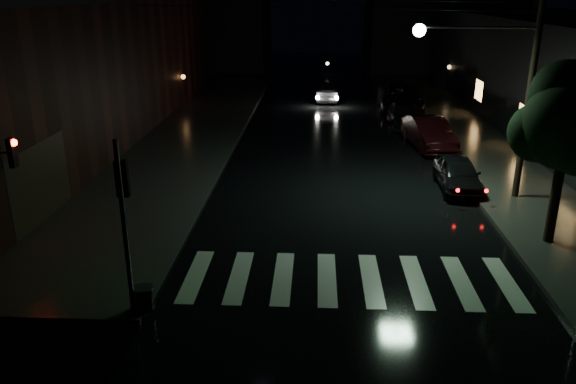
# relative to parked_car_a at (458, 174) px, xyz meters

# --- Properties ---
(ground) EXTENTS (120.00, 120.00, 0.00)m
(ground) POSITION_rel_parked_car_a_xyz_m (-7.60, -8.07, -0.64)
(ground) COLOR black
(ground) RESTS_ON ground
(sidewalk_left) EXTENTS (6.00, 44.00, 0.15)m
(sidewalk_left) POSITION_rel_parked_car_a_xyz_m (-12.60, 5.93, -0.56)
(sidewalk_left) COLOR #282826
(sidewalk_left) RESTS_ON ground
(sidewalk_right) EXTENTS (4.00, 44.00, 0.15)m
(sidewalk_right) POSITION_rel_parked_car_a_xyz_m (2.40, 5.93, -0.56)
(sidewalk_right) COLOR #282826
(sidewalk_right) RESTS_ON ground
(building_left) EXTENTS (10.00, 36.00, 7.00)m
(building_left) POSITION_rel_parked_car_a_xyz_m (-19.60, 7.93, 2.86)
(building_left) COLOR black
(building_left) RESTS_ON ground
(building_far_left) EXTENTS (14.00, 10.00, 8.00)m
(building_far_left) POSITION_rel_parked_car_a_xyz_m (-17.60, 36.93, 3.36)
(building_far_left) COLOR black
(building_far_left) RESTS_ON ground
(building_far_right) EXTENTS (14.00, 10.00, 7.00)m
(building_far_right) POSITION_rel_parked_car_a_xyz_m (6.40, 36.93, 2.86)
(building_far_right) COLOR black
(building_far_right) RESTS_ON ground
(crosswalk) EXTENTS (9.00, 3.00, 0.01)m
(crosswalk) POSITION_rel_parked_car_a_xyz_m (-4.60, -7.57, -0.63)
(crosswalk) COLOR beige
(crosswalk) RESTS_ON ground
(signal_pole_corner) EXTENTS (0.68, 0.61, 4.20)m
(signal_pole_corner) POSITION_rel_parked_car_a_xyz_m (-9.74, -9.53, 0.90)
(signal_pole_corner) COLOR slate
(signal_pole_corner) RESTS_ON ground
(signal_red_facade) EXTENTS (0.54, 0.28, 0.85)m
(signal_red_facade) POSITION_rel_parked_car_a_xyz_m (-14.24, -6.07, 2.41)
(signal_red_facade) COLOR slate
(signal_red_facade) RESTS_ON ground
(street_tree) EXTENTS (3.10, 2.90, 5.40)m
(street_tree) POSITION_rel_parked_car_a_xyz_m (1.63, -4.94, 3.10)
(street_tree) COLOR black
(street_tree) RESTS_ON ground
(utility_pole) EXTENTS (4.92, 0.44, 8.00)m
(utility_pole) POSITION_rel_parked_car_a_xyz_m (1.23, -1.07, 3.96)
(utility_pole) COLOR black
(utility_pole) RESTS_ON ground
(parked_car_a) EXTENTS (1.61, 3.79, 1.28)m
(parked_car_a) POSITION_rel_parked_car_a_xyz_m (0.00, 0.00, 0.00)
(parked_car_a) COLOR black
(parked_car_a) RESTS_ON ground
(parked_car_b) EXTENTS (2.16, 4.74, 1.51)m
(parked_car_b) POSITION_rel_parked_car_a_xyz_m (0.00, 6.17, 0.11)
(parked_car_b) COLOR black
(parked_car_b) RESTS_ON ground
(parked_car_c) EXTENTS (1.85, 4.43, 1.28)m
(parked_car_c) POSITION_rel_parked_car_a_xyz_m (-0.47, 11.04, 0.00)
(parked_car_c) COLOR black
(parked_car_c) RESTS_ON ground
(parked_car_d) EXTENTS (2.97, 6.02, 1.64)m
(parked_car_d) POSITION_rel_parked_car_a_xyz_m (-0.10, 15.65, 0.18)
(parked_car_d) COLOR black
(parked_car_d) RESTS_ON ground
(oncoming_car) EXTENTS (1.53, 4.21, 1.38)m
(oncoming_car) POSITION_rel_parked_car_a_xyz_m (-4.81, 18.56, 0.05)
(oncoming_car) COLOR black
(oncoming_car) RESTS_ON ground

